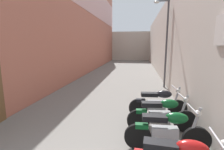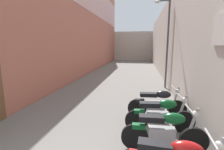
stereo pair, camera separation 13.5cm
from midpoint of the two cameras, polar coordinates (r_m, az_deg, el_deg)
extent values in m
plane|color=slate|center=(11.58, 3.32, -1.37)|extent=(41.71, 41.71, 0.00)
cube|color=#B76651|center=(14.14, -8.57, 18.72)|extent=(0.40, 25.71, 8.89)
cube|color=beige|center=(13.39, 17.87, 10.57)|extent=(0.40, 25.71, 5.04)
cube|color=white|center=(3.75, 34.77, 12.87)|extent=(0.04, 0.90, 0.60)
cube|color=beige|center=(27.16, 7.41, 9.76)|extent=(8.73, 2.00, 4.34)
ellipsoid|color=#AD1414|center=(2.97, 25.36, -21.85)|extent=(0.50, 0.30, 0.24)
cube|color=black|center=(2.93, 15.75, -22.19)|extent=(0.54, 0.26, 0.12)
cylinder|color=#9E9EA3|center=(2.94, 31.83, -17.86)|extent=(0.08, 0.58, 0.04)
sphere|color=silver|center=(3.02, 33.94, -19.42)|extent=(0.14, 0.14, 0.14)
cylinder|color=black|center=(4.23, 26.97, -19.36)|extent=(0.60, 0.11, 0.60)
cylinder|color=black|center=(4.00, 8.73, -20.09)|extent=(0.60, 0.11, 0.60)
cube|color=#9E9EA3|center=(4.00, 17.49, -18.49)|extent=(0.57, 0.23, 0.28)
ellipsoid|color=#0F5123|center=(3.90, 21.20, -13.66)|extent=(0.49, 0.28, 0.24)
cube|color=black|center=(3.82, 14.26, -14.08)|extent=(0.53, 0.24, 0.12)
cylinder|color=#9E9EA3|center=(4.05, 26.42, -15.11)|extent=(0.25, 0.07, 0.77)
cylinder|color=#9E9EA3|center=(3.90, 25.84, -10.49)|extent=(0.06, 0.58, 0.04)
sphere|color=silver|center=(3.97, 27.40, -11.78)|extent=(0.14, 0.14, 0.14)
cube|color=#0F5123|center=(3.88, 10.07, -16.78)|extent=(0.29, 0.15, 0.10)
cylinder|color=black|center=(5.01, 23.89, -14.37)|extent=(0.61, 0.15, 0.60)
cylinder|color=black|center=(4.74, 9.04, -15.05)|extent=(0.61, 0.15, 0.60)
cube|color=#9E9EA3|center=(4.78, 16.16, -13.54)|extent=(0.58, 0.26, 0.28)
ellipsoid|color=#0F5123|center=(4.70, 19.15, -9.39)|extent=(0.51, 0.31, 0.24)
cube|color=black|center=(4.61, 13.54, -9.76)|extent=(0.54, 0.28, 0.12)
cylinder|color=#9E9EA3|center=(4.86, 23.40, -10.66)|extent=(0.25, 0.09, 0.77)
cylinder|color=#9E9EA3|center=(4.73, 22.90, -6.73)|extent=(0.10, 0.58, 0.04)
sphere|color=silver|center=(4.80, 24.18, -7.83)|extent=(0.14, 0.14, 0.14)
cube|color=#0F5123|center=(4.64, 10.14, -12.13)|extent=(0.29, 0.17, 0.10)
cylinder|color=black|center=(5.81, 21.84, -10.82)|extent=(0.60, 0.13, 0.60)
cylinder|color=black|center=(5.59, 9.23, -11.05)|extent=(0.60, 0.13, 0.60)
cube|color=#9E9EA3|center=(5.62, 15.21, -9.87)|extent=(0.57, 0.25, 0.28)
ellipsoid|color=black|center=(5.55, 17.74, -6.33)|extent=(0.50, 0.30, 0.24)
cube|color=black|center=(5.47, 12.99, -6.54)|extent=(0.54, 0.26, 0.12)
cylinder|color=#9E9EA3|center=(5.68, 21.39, -7.54)|extent=(0.25, 0.08, 0.77)
cylinder|color=#9E9EA3|center=(5.57, 20.93, -4.12)|extent=(0.08, 0.58, 0.04)
sphere|color=silver|center=(5.63, 22.05, -5.10)|extent=(0.14, 0.14, 0.14)
cube|color=black|center=(5.50, 10.14, -8.53)|extent=(0.29, 0.16, 0.10)
cylinder|color=#47474C|center=(9.51, 18.76, 9.58)|extent=(0.10, 0.10, 4.61)
cylinder|color=#47474C|center=(9.74, 17.67, 23.04)|extent=(0.60, 0.07, 0.07)
ellipsoid|color=silver|center=(9.70, 15.75, 22.88)|extent=(0.28, 0.18, 0.14)
camera|label=1|loc=(0.07, -89.46, 0.10)|focal=26.84mm
camera|label=2|loc=(0.07, 90.54, -0.10)|focal=26.84mm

